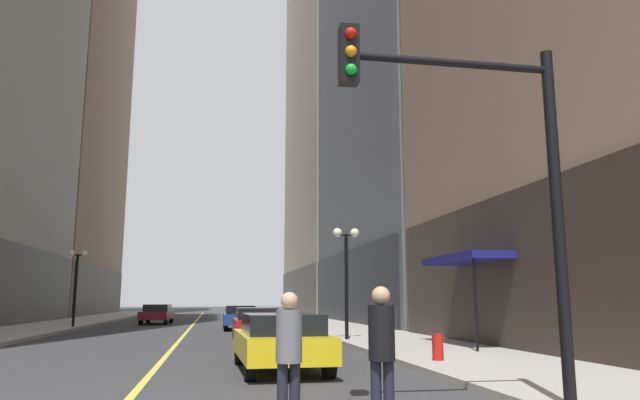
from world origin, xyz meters
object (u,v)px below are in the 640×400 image
(street_lamp_left_far, at_px, (77,271))
(fire_hydrant_right, at_px, (438,350))
(pedestrian_in_grey_suit, at_px, (289,349))
(traffic_light_near_right, at_px, (490,157))
(car_red, at_px, (256,323))
(car_yellow, at_px, (280,340))
(car_blue, at_px, (240,317))
(pedestrian_in_black_coat, at_px, (382,345))
(car_maroon, at_px, (157,313))
(street_lamp_right_mid, at_px, (346,258))

(street_lamp_left_far, bearing_deg, fire_hydrant_right, -57.47)
(pedestrian_in_grey_suit, relative_size, traffic_light_near_right, 0.31)
(car_red, distance_m, pedestrian_in_grey_suit, 16.36)
(fire_hydrant_right, bearing_deg, car_yellow, -175.90)
(car_blue, distance_m, street_lamp_left_far, 9.74)
(car_blue, relative_size, traffic_light_near_right, 0.78)
(car_red, bearing_deg, car_yellow, -90.70)
(car_red, height_order, pedestrian_in_black_coat, pedestrian_in_black_coat)
(car_yellow, bearing_deg, traffic_light_near_right, -67.85)
(car_red, distance_m, pedestrian_in_black_coat, 16.64)
(pedestrian_in_grey_suit, bearing_deg, car_yellow, 84.63)
(car_red, relative_size, car_maroon, 0.92)
(pedestrian_in_black_coat, distance_m, pedestrian_in_grey_suit, 1.19)
(car_red, relative_size, fire_hydrant_right, 5.09)
(car_maroon, distance_m, traffic_light_near_right, 34.89)
(car_maroon, bearing_deg, street_lamp_left_far, -120.24)
(car_red, bearing_deg, car_maroon, 107.28)
(traffic_light_near_right, distance_m, street_lamp_left_far, 29.58)
(car_blue, height_order, traffic_light_near_right, traffic_light_near_right)
(car_yellow, bearing_deg, car_blue, 90.44)
(street_lamp_right_mid, bearing_deg, car_red, 151.82)
(car_blue, bearing_deg, pedestrian_in_black_coat, -88.39)
(pedestrian_in_black_coat, xyz_separation_m, fire_hydrant_right, (3.42, 6.78, -0.67))
(car_red, height_order, car_blue, same)
(car_blue, bearing_deg, fire_hydrant_right, -77.56)
(pedestrian_in_grey_suit, height_order, traffic_light_near_right, traffic_light_near_right)
(car_red, distance_m, car_blue, 8.91)
(traffic_light_near_right, bearing_deg, pedestrian_in_grey_suit, -176.07)
(car_maroon, bearing_deg, pedestrian_in_grey_suit, -81.97)
(street_lamp_right_mid, bearing_deg, pedestrian_in_grey_suit, -105.67)
(car_maroon, height_order, street_lamp_right_mid, street_lamp_right_mid)
(car_yellow, distance_m, car_maroon, 28.38)
(pedestrian_in_black_coat, height_order, fire_hydrant_right, pedestrian_in_black_coat)
(street_lamp_left_far, bearing_deg, traffic_light_near_right, -66.59)
(car_yellow, relative_size, pedestrian_in_grey_suit, 2.58)
(pedestrian_in_black_coat, bearing_deg, pedestrian_in_grey_suit, 166.35)
(traffic_light_near_right, bearing_deg, fire_hydrant_right, 76.16)
(street_lamp_right_mid, distance_m, fire_hydrant_right, 8.55)
(car_blue, xyz_separation_m, street_lamp_left_far, (-9.16, 2.10, 2.54))
(traffic_light_near_right, bearing_deg, pedestrian_in_black_coat, -165.32)
(car_yellow, xyz_separation_m, car_maroon, (-5.39, 27.86, -0.00))
(street_lamp_left_far, xyz_separation_m, fire_hydrant_right, (13.30, -20.85, -2.86))
(pedestrian_in_black_coat, relative_size, fire_hydrant_right, 2.27)
(traffic_light_near_right, bearing_deg, car_maroon, 103.03)
(car_blue, relative_size, pedestrian_in_grey_suit, 2.52)
(pedestrian_in_black_coat, bearing_deg, traffic_light_near_right, 14.68)
(car_blue, height_order, street_lamp_right_mid, street_lamp_right_mid)
(pedestrian_in_grey_suit, distance_m, fire_hydrant_right, 7.97)
(car_yellow, distance_m, fire_hydrant_right, 4.02)
(car_red, height_order, traffic_light_near_right, traffic_light_near_right)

